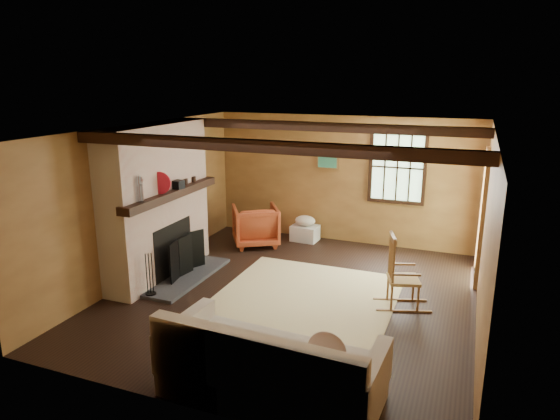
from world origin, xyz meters
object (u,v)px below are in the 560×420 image
at_px(rocking_chair, 401,277).
at_px(armchair, 255,225).
at_px(fireplace, 159,208).
at_px(sofa, 269,372).
at_px(laundry_basket, 305,233).

height_order(rocking_chair, armchair, rocking_chair).
relative_size(fireplace, sofa, 1.09).
height_order(fireplace, sofa, fireplace).
distance_m(rocking_chair, laundry_basket, 3.12).
xyz_separation_m(fireplace, sofa, (2.85, -2.35, -0.79)).
height_order(laundry_basket, armchair, armchair).
distance_m(fireplace, sofa, 3.78).
bearing_deg(fireplace, rocking_chair, 3.50).
bearing_deg(armchair, laundry_basket, -176.38).
bearing_deg(laundry_basket, fireplace, -122.48).
distance_m(rocking_chair, sofa, 2.72).
height_order(fireplace, laundry_basket, fireplace).
relative_size(sofa, armchair, 2.66).
bearing_deg(laundry_basket, sofa, -75.21).
height_order(sofa, laundry_basket, sofa).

